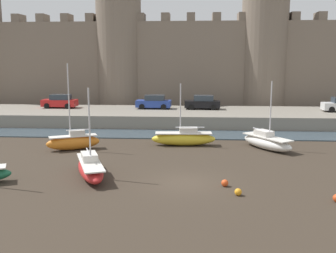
# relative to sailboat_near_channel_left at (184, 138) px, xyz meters

# --- Properties ---
(ground_plane) EXTENTS (160.00, 160.00, 0.00)m
(ground_plane) POSITION_rel_sailboat_near_channel_left_xyz_m (0.32, -10.25, -0.64)
(ground_plane) COLOR #382D23
(water_channel) EXTENTS (80.00, 4.50, 0.10)m
(water_channel) POSITION_rel_sailboat_near_channel_left_xyz_m (0.32, 4.64, -0.59)
(water_channel) COLOR #3D4C56
(water_channel) RESTS_ON ground
(quay_road) EXTENTS (71.08, 10.00, 1.42)m
(quay_road) POSITION_rel_sailboat_near_channel_left_xyz_m (0.32, 11.89, 0.07)
(quay_road) COLOR gray
(quay_road) RESTS_ON ground
(castle) EXTENTS (65.94, 6.86, 20.54)m
(castle) POSITION_rel_sailboat_near_channel_left_xyz_m (0.32, 21.92, 7.09)
(castle) COLOR #7A6B5B
(castle) RESTS_ON ground
(sailboat_near_channel_left) EXTENTS (5.46, 1.66, 5.23)m
(sailboat_near_channel_left) POSITION_rel_sailboat_near_channel_left_xyz_m (0.00, 0.00, 0.00)
(sailboat_near_channel_left) COLOR yellow
(sailboat_near_channel_left) RESTS_ON ground
(sailboat_midflat_right) EXTENTS (4.30, 2.79, 6.90)m
(sailboat_midflat_right) POSITION_rel_sailboat_near_channel_left_xyz_m (-8.83, -2.19, 0.05)
(sailboat_midflat_right) COLOR orange
(sailboat_midflat_right) RESTS_ON ground
(sailboat_near_channel_right) EXTENTS (4.10, 5.12, 5.52)m
(sailboat_near_channel_right) POSITION_rel_sailboat_near_channel_left_xyz_m (6.75, -0.98, -0.03)
(sailboat_near_channel_right) COLOR silver
(sailboat_near_channel_right) RESTS_ON ground
(sailboat_foreground_left) EXTENTS (3.34, 5.65, 5.55)m
(sailboat_foreground_left) POSITION_rel_sailboat_near_channel_left_xyz_m (-5.55, -9.39, -0.06)
(sailboat_foreground_left) COLOR red
(sailboat_foreground_left) RESTS_ON ground
(mooring_buoy_near_shore) EXTENTS (0.39, 0.39, 0.39)m
(mooring_buoy_near_shore) POSITION_rel_sailboat_near_channel_left_xyz_m (3.23, -12.26, -0.44)
(mooring_buoy_near_shore) COLOR orange
(mooring_buoy_near_shore) RESTS_ON ground
(mooring_buoy_off_centre) EXTENTS (0.41, 0.41, 0.41)m
(mooring_buoy_off_centre) POSITION_rel_sailboat_near_channel_left_xyz_m (2.63, -10.77, -0.44)
(mooring_buoy_off_centre) COLOR #E04C1E
(mooring_buoy_off_centre) RESTS_ON ground
(car_quay_east) EXTENTS (4.15, 1.98, 1.62)m
(car_quay_east) POSITION_rel_sailboat_near_channel_left_xyz_m (-15.27, 13.51, 1.56)
(car_quay_east) COLOR red
(car_quay_east) RESTS_ON quay_road
(car_quay_west) EXTENTS (4.15, 1.98, 1.62)m
(car_quay_west) POSITION_rel_sailboat_near_channel_left_xyz_m (-3.89, 13.48, 1.56)
(car_quay_west) COLOR #263F99
(car_quay_west) RESTS_ON quay_road
(car_quay_centre_east) EXTENTS (4.15, 1.98, 1.62)m
(car_quay_centre_east) POSITION_rel_sailboat_near_channel_left_xyz_m (1.86, 13.41, 1.56)
(car_quay_centre_east) COLOR black
(car_quay_centre_east) RESTS_ON quay_road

